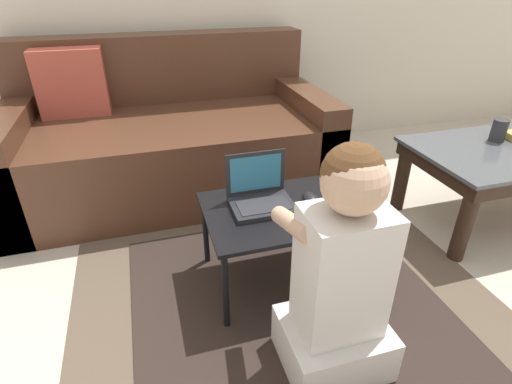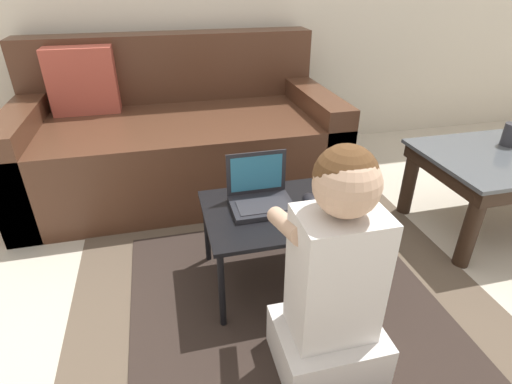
{
  "view_description": "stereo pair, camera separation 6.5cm",
  "coord_description": "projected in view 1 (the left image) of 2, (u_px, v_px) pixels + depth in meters",
  "views": [
    {
      "loc": [
        -0.31,
        -1.15,
        1.16
      ],
      "look_at": [
        0.07,
        0.13,
        0.41
      ],
      "focal_mm": 28.0,
      "sensor_mm": 36.0,
      "label": 1
    },
    {
      "loc": [
        -0.25,
        -1.17,
        1.16
      ],
      "look_at": [
        0.07,
        0.13,
        0.41
      ],
      "focal_mm": 28.0,
      "sensor_mm": 36.0,
      "label": 2
    }
  ],
  "objects": [
    {
      "name": "ground_plane",
      "position": [
        249.0,
        298.0,
        1.61
      ],
      "size": [
        16.0,
        16.0,
        0.0
      ],
      "primitive_type": "plane",
      "color": "beige"
    },
    {
      "name": "area_rug",
      "position": [
        294.0,
        315.0,
        1.52
      ],
      "size": [
        1.64,
        1.78,
        0.01
      ],
      "color": "brown",
      "rests_on": "ground_plane"
    },
    {
      "name": "couch",
      "position": [
        170.0,
        138.0,
        2.34
      ],
      "size": [
        1.75,
        0.93,
        0.83
      ],
      "color": "#4C2D1E",
      "rests_on": "ground_plane"
    },
    {
      "name": "laptop_desk",
      "position": [
        277.0,
        217.0,
        1.55
      ],
      "size": [
        0.55,
        0.44,
        0.35
      ],
      "color": "black",
      "rests_on": "ground_plane"
    },
    {
      "name": "laptop",
      "position": [
        261.0,
        197.0,
        1.54
      ],
      "size": [
        0.24,
        0.19,
        0.2
      ],
      "color": "#232328",
      "rests_on": "laptop_desk"
    },
    {
      "name": "computer_mouse",
      "position": [
        310.0,
        199.0,
        1.56
      ],
      "size": [
        0.06,
        0.09,
        0.04
      ],
      "color": "black",
      "rests_on": "laptop_desk"
    },
    {
      "name": "person_seated",
      "position": [
        340.0,
        278.0,
        1.18
      ],
      "size": [
        0.33,
        0.38,
        0.78
      ],
      "color": "silver",
      "rests_on": "ground_plane"
    },
    {
      "name": "cup_on_table",
      "position": [
        499.0,
        130.0,
        1.97
      ],
      "size": [
        0.07,
        0.07,
        0.11
      ],
      "color": "#2D2D33",
      "rests_on": "coffee_table"
    }
  ]
}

